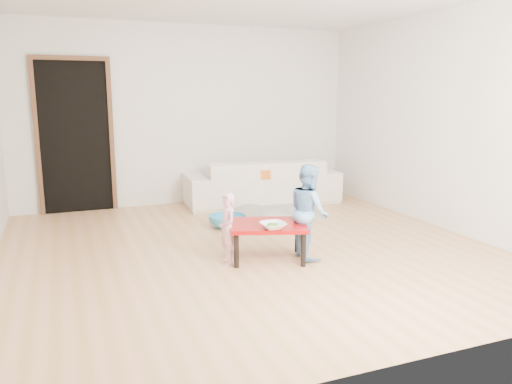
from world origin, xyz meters
TOP-DOWN VIEW (x-y plane):
  - floor at (0.00, 0.00)m, footprint 5.00×5.00m
  - back_wall at (0.00, 2.50)m, footprint 5.00×0.02m
  - right_wall at (2.50, 0.00)m, footprint 0.02×5.00m
  - doorway at (-1.60, 2.48)m, footprint 1.02×0.08m
  - sofa at (0.98, 2.05)m, footprint 2.32×1.03m
  - cushion at (0.76, 1.85)m, footprint 0.57×0.54m
  - red_table at (0.05, -0.40)m, footprint 0.88×0.76m
  - bowl at (0.02, -0.59)m, footprint 0.24×0.24m
  - broccoli at (0.02, -0.59)m, footprint 0.12×0.12m
  - child_pink at (-0.36, -0.36)m, footprint 0.17×0.25m
  - child_blue at (0.46, -0.47)m, footprint 0.41×0.50m
  - basin at (0.06, 0.91)m, footprint 0.46×0.46m
  - blanket at (0.85, 1.35)m, footprint 1.35×1.20m

SIDE VIEW (x-z plane):
  - floor at x=0.00m, z-range -0.01..0.01m
  - blanket at x=0.85m, z-range 0.00..0.06m
  - basin at x=0.06m, z-range 0.00..0.14m
  - red_table at x=0.05m, z-range 0.00..0.37m
  - sofa at x=0.98m, z-range 0.00..0.66m
  - child_pink at x=-0.36m, z-range 0.00..0.69m
  - broccoli at x=0.02m, z-range 0.37..0.42m
  - bowl at x=0.02m, z-range 0.37..0.43m
  - child_blue at x=0.46m, z-range 0.00..0.95m
  - cushion at x=0.76m, z-range 0.44..0.56m
  - doorway at x=-1.60m, z-range -0.03..2.08m
  - back_wall at x=0.00m, z-range 0.00..2.60m
  - right_wall at x=2.50m, z-range 0.00..2.60m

